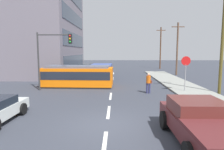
{
  "coord_description": "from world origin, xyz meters",
  "views": [
    {
      "loc": [
        0.42,
        -8.86,
        3.41
      ],
      "look_at": [
        0.04,
        9.13,
        1.27
      ],
      "focal_mm": 31.64,
      "sensor_mm": 36.0,
      "label": 1
    }
  ],
  "objects_px": {
    "parked_sedan_far": "(77,71)",
    "utility_pole_mid": "(177,48)",
    "traffic_light_mast": "(52,50)",
    "pedestrian_crossing": "(148,82)",
    "stop_sign": "(186,66)",
    "city_bus": "(101,71)",
    "parked_sedan_furthest": "(85,67)",
    "streetcar_tram": "(78,76)",
    "utility_pole_far": "(161,47)",
    "pickup_truck_parked": "(202,123)",
    "utility_pole_near": "(223,37)",
    "parked_sedan_mid": "(65,75)"
  },
  "relations": [
    {
      "from": "pickup_truck_parked",
      "to": "parked_sedan_mid",
      "type": "relative_size",
      "value": 1.15
    },
    {
      "from": "traffic_light_mast",
      "to": "utility_pole_near",
      "type": "bearing_deg",
      "value": -4.86
    },
    {
      "from": "parked_sedan_mid",
      "to": "utility_pole_near",
      "type": "xyz_separation_m",
      "value": [
        14.38,
        -6.96,
        3.95
      ]
    },
    {
      "from": "city_bus",
      "to": "parked_sedan_furthest",
      "type": "relative_size",
      "value": 1.26
    },
    {
      "from": "streetcar_tram",
      "to": "utility_pole_mid",
      "type": "xyz_separation_m",
      "value": [
        12.49,
        9.94,
        2.86
      ]
    },
    {
      "from": "traffic_light_mast",
      "to": "utility_pole_mid",
      "type": "relative_size",
      "value": 0.67
    },
    {
      "from": "city_bus",
      "to": "utility_pole_near",
      "type": "distance_m",
      "value": 13.77
    },
    {
      "from": "traffic_light_mast",
      "to": "utility_pole_mid",
      "type": "xyz_separation_m",
      "value": [
        14.37,
        11.76,
        0.38
      ]
    },
    {
      "from": "utility_pole_far",
      "to": "parked_sedan_mid",
      "type": "bearing_deg",
      "value": -131.47
    },
    {
      "from": "traffic_light_mast",
      "to": "pedestrian_crossing",
      "type": "bearing_deg",
      "value": -7.57
    },
    {
      "from": "streetcar_tram",
      "to": "utility_pole_mid",
      "type": "height_order",
      "value": "utility_pole_mid"
    },
    {
      "from": "streetcar_tram",
      "to": "traffic_light_mast",
      "type": "relative_size",
      "value": 1.34
    },
    {
      "from": "parked_sedan_mid",
      "to": "utility_pole_near",
      "type": "distance_m",
      "value": 16.46
    },
    {
      "from": "utility_pole_mid",
      "to": "stop_sign",
      "type": "bearing_deg",
      "value": -103.71
    },
    {
      "from": "stop_sign",
      "to": "parked_sedan_far",
      "type": "bearing_deg",
      "value": 133.32
    },
    {
      "from": "pickup_truck_parked",
      "to": "city_bus",
      "type": "bearing_deg",
      "value": 106.15
    },
    {
      "from": "parked_sedan_far",
      "to": "pedestrian_crossing",
      "type": "bearing_deg",
      "value": -56.51
    },
    {
      "from": "parked_sedan_furthest",
      "to": "utility_pole_near",
      "type": "height_order",
      "value": "utility_pole_near"
    },
    {
      "from": "parked_sedan_mid",
      "to": "city_bus",
      "type": "bearing_deg",
      "value": 20.52
    },
    {
      "from": "parked_sedan_furthest",
      "to": "pedestrian_crossing",
      "type": "bearing_deg",
      "value": -66.78
    },
    {
      "from": "city_bus",
      "to": "utility_pole_near",
      "type": "xyz_separation_m",
      "value": [
        10.23,
        -8.52,
        3.54
      ]
    },
    {
      "from": "parked_sedan_mid",
      "to": "utility_pole_far",
      "type": "height_order",
      "value": "utility_pole_far"
    },
    {
      "from": "pedestrian_crossing",
      "to": "streetcar_tram",
      "type": "bearing_deg",
      "value": 155.35
    },
    {
      "from": "stop_sign",
      "to": "traffic_light_mast",
      "type": "distance_m",
      "value": 11.45
    },
    {
      "from": "pedestrian_crossing",
      "to": "utility_pole_near",
      "type": "relative_size",
      "value": 0.19
    },
    {
      "from": "city_bus",
      "to": "pedestrian_crossing",
      "type": "relative_size",
      "value": 3.24
    },
    {
      "from": "parked_sedan_far",
      "to": "utility_pole_far",
      "type": "distance_m",
      "value": 18.54
    },
    {
      "from": "parked_sedan_mid",
      "to": "parked_sedan_furthest",
      "type": "xyz_separation_m",
      "value": [
        0.53,
        12.12,
        0.0
      ]
    },
    {
      "from": "parked_sedan_mid",
      "to": "utility_pole_mid",
      "type": "xyz_separation_m",
      "value": [
        14.82,
        5.98,
        3.31
      ]
    },
    {
      "from": "pickup_truck_parked",
      "to": "utility_pole_mid",
      "type": "distance_m",
      "value": 22.73
    },
    {
      "from": "traffic_light_mast",
      "to": "pickup_truck_parked",
      "type": "bearing_deg",
      "value": -48.99
    },
    {
      "from": "streetcar_tram",
      "to": "stop_sign",
      "type": "relative_size",
      "value": 2.34
    },
    {
      "from": "utility_pole_mid",
      "to": "utility_pole_far",
      "type": "distance_m",
      "value": 10.78
    },
    {
      "from": "parked_sedan_mid",
      "to": "parked_sedan_furthest",
      "type": "distance_m",
      "value": 12.13
    },
    {
      "from": "stop_sign",
      "to": "pickup_truck_parked",
      "type": "bearing_deg",
      "value": -105.51
    },
    {
      "from": "pedestrian_crossing",
      "to": "parked_sedan_far",
      "type": "height_order",
      "value": "pedestrian_crossing"
    },
    {
      "from": "stop_sign",
      "to": "utility_pole_mid",
      "type": "bearing_deg",
      "value": 76.29
    },
    {
      "from": "utility_pole_far",
      "to": "traffic_light_mast",
      "type": "bearing_deg",
      "value": -122.5
    },
    {
      "from": "parked_sedan_far",
      "to": "traffic_light_mast",
      "type": "relative_size",
      "value": 0.83
    },
    {
      "from": "parked_sedan_furthest",
      "to": "stop_sign",
      "type": "height_order",
      "value": "stop_sign"
    },
    {
      "from": "utility_pole_near",
      "to": "traffic_light_mast",
      "type": "bearing_deg",
      "value": 175.14
    },
    {
      "from": "parked_sedan_far",
      "to": "utility_pole_near",
      "type": "xyz_separation_m",
      "value": [
        14.13,
        -12.82,
        3.95
      ]
    },
    {
      "from": "streetcar_tram",
      "to": "city_bus",
      "type": "xyz_separation_m",
      "value": [
        1.82,
        5.52,
        -0.03
      ]
    },
    {
      "from": "city_bus",
      "to": "parked_sedan_furthest",
      "type": "height_order",
      "value": "city_bus"
    },
    {
      "from": "parked_sedan_far",
      "to": "utility_pole_mid",
      "type": "height_order",
      "value": "utility_pole_mid"
    },
    {
      "from": "streetcar_tram",
      "to": "pedestrian_crossing",
      "type": "relative_size",
      "value": 4.04
    },
    {
      "from": "parked_sedan_furthest",
      "to": "utility_pole_far",
      "type": "bearing_deg",
      "value": 17.99
    },
    {
      "from": "city_bus",
      "to": "utility_pole_far",
      "type": "bearing_deg",
      "value": 54.98
    },
    {
      "from": "pedestrian_crossing",
      "to": "parked_sedan_far",
      "type": "bearing_deg",
      "value": 123.49
    },
    {
      "from": "utility_pole_near",
      "to": "utility_pole_mid",
      "type": "height_order",
      "value": "utility_pole_near"
    }
  ]
}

